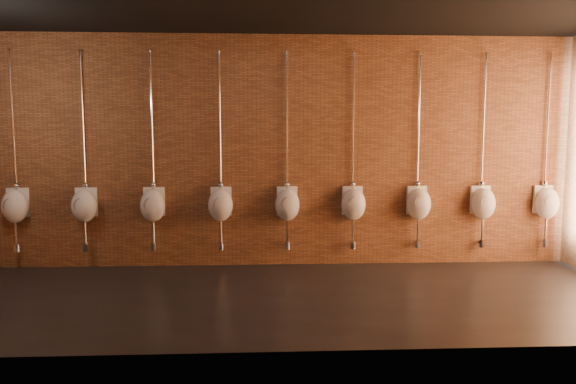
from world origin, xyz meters
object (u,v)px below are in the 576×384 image
at_px(urinal_3, 221,204).
at_px(urinal_6, 419,203).
at_px(urinal_4, 287,203).
at_px(urinal_2, 153,204).
at_px(urinal_1, 84,205).
at_px(urinal_0, 15,205).
at_px(urinal_8, 546,202).
at_px(urinal_7, 483,202).
at_px(urinal_5, 353,203).

xyz_separation_m(urinal_3, urinal_6, (2.77, 0.00, 0.00)).
bearing_deg(urinal_4, urinal_2, 180.00).
relative_size(urinal_1, urinal_6, 1.00).
relative_size(urinal_0, urinal_2, 1.00).
bearing_deg(urinal_8, urinal_7, 180.00).
height_order(urinal_1, urinal_7, same).
bearing_deg(urinal_3, urinal_0, 180.00).
xyz_separation_m(urinal_1, urinal_5, (3.69, 0.00, 0.00)).
bearing_deg(urinal_5, urinal_6, 0.00).
bearing_deg(urinal_1, urinal_0, 180.00).
height_order(urinal_6, urinal_8, same).
height_order(urinal_2, urinal_3, same).
height_order(urinal_4, urinal_5, same).
bearing_deg(urinal_0, urinal_6, 0.00).
relative_size(urinal_2, urinal_5, 1.00).
bearing_deg(urinal_2, urinal_4, 0.00).
bearing_deg(urinal_7, urinal_1, 180.00).
bearing_deg(urinal_4, urinal_6, 0.00).
bearing_deg(urinal_0, urinal_5, 0.00).
height_order(urinal_0, urinal_8, same).
distance_m(urinal_7, urinal_8, 0.92).
bearing_deg(urinal_2, urinal_1, 180.00).
bearing_deg(urinal_1, urinal_4, 0.00).
height_order(urinal_0, urinal_2, same).
xyz_separation_m(urinal_4, urinal_5, (0.92, 0.00, 0.00)).
distance_m(urinal_0, urinal_3, 2.77).
bearing_deg(urinal_3, urinal_2, 180.00).
distance_m(urinal_3, urinal_7, 3.69).
bearing_deg(urinal_0, urinal_1, 0.00).
bearing_deg(urinal_5, urinal_3, 180.00).
distance_m(urinal_2, urinal_3, 0.92).
bearing_deg(urinal_2, urinal_7, 0.00).
bearing_deg(urinal_8, urinal_5, 180.00).
distance_m(urinal_1, urinal_3, 1.84).
distance_m(urinal_1, urinal_8, 6.45).
height_order(urinal_5, urinal_7, same).
height_order(urinal_3, urinal_8, same).
relative_size(urinal_1, urinal_5, 1.00).
bearing_deg(urinal_2, urinal_8, 0.00).
xyz_separation_m(urinal_3, urinal_8, (4.61, 0.00, 0.00)).
height_order(urinal_7, urinal_8, same).
bearing_deg(urinal_3, urinal_5, 0.00).
bearing_deg(urinal_6, urinal_0, 180.00).
height_order(urinal_2, urinal_5, same).
bearing_deg(urinal_2, urinal_6, 0.00).
height_order(urinal_1, urinal_8, same).
xyz_separation_m(urinal_5, urinal_7, (1.84, 0.00, 0.00)).
bearing_deg(urinal_5, urinal_2, 180.00).
relative_size(urinal_4, urinal_8, 1.00).
relative_size(urinal_1, urinal_2, 1.00).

